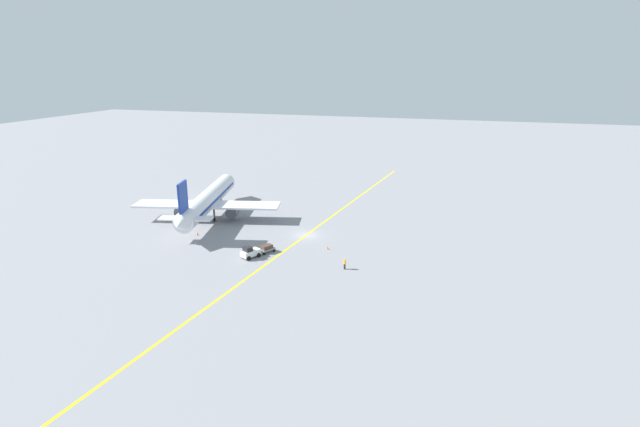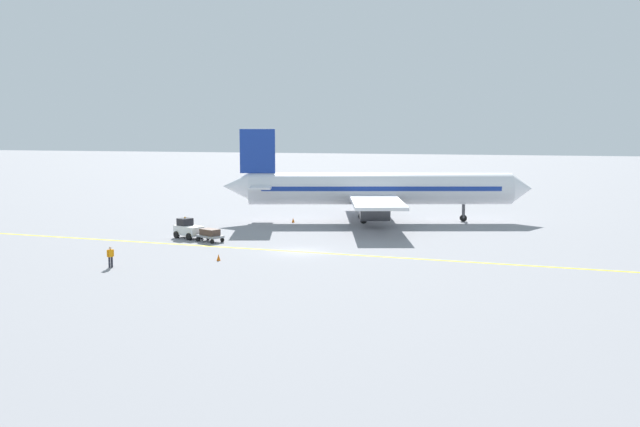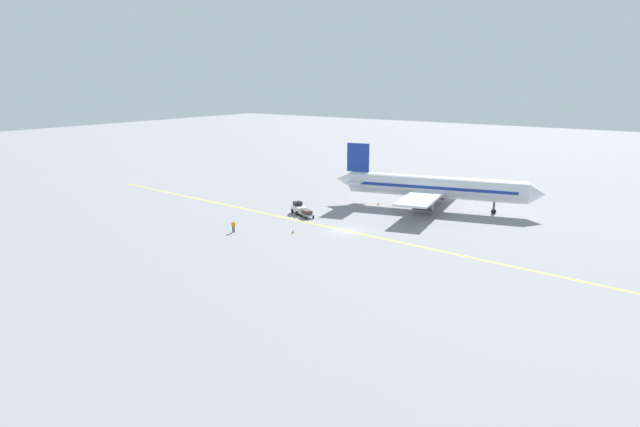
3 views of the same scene
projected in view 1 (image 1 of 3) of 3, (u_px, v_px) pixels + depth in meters
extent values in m
plane|color=gray|center=(306.00, 235.00, 88.52)|extent=(400.00, 400.00, 0.00)
cube|color=yellow|center=(306.00, 235.00, 88.52)|extent=(13.71, 119.30, 0.01)
cylinder|color=white|center=(208.00, 200.00, 97.02)|extent=(10.36, 30.03, 3.60)
cone|color=white|center=(228.00, 181.00, 112.49)|extent=(3.88, 3.12, 3.42)
cone|color=white|center=(180.00, 225.00, 81.17)|extent=(3.66, 3.62, 3.06)
cube|color=#193899|center=(208.00, 199.00, 96.98)|extent=(9.71, 27.12, 0.50)
cube|color=white|center=(207.00, 205.00, 96.27)|extent=(28.45, 11.46, 0.36)
cylinder|color=#4C4C51|center=(182.00, 210.00, 96.94)|extent=(2.87, 3.62, 2.20)
cylinder|color=#4C4C51|center=(233.00, 211.00, 96.33)|extent=(2.87, 3.62, 2.20)
cube|color=#193899|center=(183.00, 197.00, 82.40)|extent=(1.26, 3.98, 5.00)
cube|color=white|center=(186.00, 218.00, 84.01)|extent=(9.31, 4.39, 0.24)
cylinder|color=#4C4C51|center=(221.00, 199.00, 106.89)|extent=(0.36, 0.36, 2.00)
cylinder|color=black|center=(222.00, 203.00, 107.18)|extent=(0.46, 0.84, 0.80)
cylinder|color=#4C4C51|center=(198.00, 214.00, 95.90)|extent=(0.36, 0.36, 2.00)
cylinder|color=black|center=(198.00, 219.00, 96.19)|extent=(0.46, 0.84, 0.80)
cylinder|color=#4C4C51|center=(214.00, 215.00, 95.71)|extent=(0.36, 0.36, 2.00)
cylinder|color=black|center=(214.00, 220.00, 96.00)|extent=(0.46, 0.84, 0.80)
cube|color=white|center=(251.00, 253.00, 78.13)|extent=(2.75, 3.35, 0.90)
cube|color=black|center=(248.00, 249.00, 77.53)|extent=(1.65, 1.58, 0.70)
sphere|color=orange|center=(247.00, 246.00, 77.40)|extent=(0.16, 0.16, 0.16)
cylinder|color=black|center=(249.00, 258.00, 77.09)|extent=(0.55, 0.73, 0.70)
cylinder|color=black|center=(243.00, 256.00, 78.12)|extent=(0.55, 0.73, 0.70)
cylinder|color=black|center=(259.00, 255.00, 78.41)|extent=(0.55, 0.73, 0.70)
cylinder|color=black|center=(253.00, 253.00, 79.43)|extent=(0.55, 0.73, 0.70)
cube|color=gray|center=(267.00, 249.00, 80.36)|extent=(2.47, 2.95, 0.20)
cube|color=#4C382D|center=(267.00, 247.00, 80.24)|extent=(1.85, 2.13, 0.60)
cylinder|color=black|center=(264.00, 254.00, 79.32)|extent=(0.33, 0.45, 0.44)
cylinder|color=black|center=(259.00, 252.00, 80.18)|extent=(0.33, 0.45, 0.44)
cylinder|color=black|center=(274.00, 250.00, 80.72)|extent=(0.33, 0.45, 0.44)
cylinder|color=black|center=(269.00, 248.00, 81.58)|extent=(0.33, 0.45, 0.44)
cylinder|color=#23232D|center=(344.00, 266.00, 73.91)|extent=(0.16, 0.16, 0.85)
cylinder|color=#23232D|center=(345.00, 267.00, 73.75)|extent=(0.16, 0.16, 0.85)
cube|color=orange|center=(345.00, 262.00, 73.62)|extent=(0.42, 0.40, 0.60)
cylinder|color=orange|center=(344.00, 261.00, 73.81)|extent=(0.10, 0.10, 0.55)
cylinder|color=orange|center=(346.00, 263.00, 73.43)|extent=(0.10, 0.10, 0.55)
sphere|color=beige|center=(345.00, 259.00, 73.50)|extent=(0.22, 0.22, 0.22)
cone|color=orange|center=(197.00, 234.00, 88.49)|extent=(0.32, 0.32, 0.55)
cone|color=orange|center=(328.00, 248.00, 81.81)|extent=(0.32, 0.32, 0.55)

